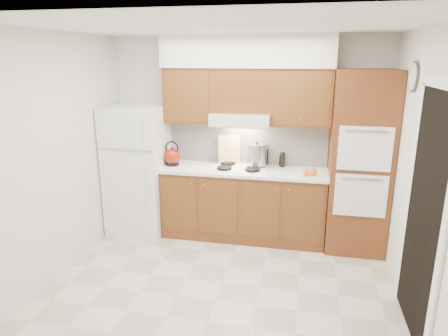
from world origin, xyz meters
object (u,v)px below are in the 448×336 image
stock_pot (257,155)px  oven_cabinet (359,163)px  fridge (138,170)px  kettle (172,157)px

stock_pot → oven_cabinet: bearing=-6.7°
oven_cabinet → stock_pot: 1.27m
fridge → stock_pot: bearing=6.6°
oven_cabinet → stock_pot: (-1.26, 0.15, 0.01)m
oven_cabinet → stock_pot: oven_cabinet is taller
oven_cabinet → fridge: bearing=-179.3°
oven_cabinet → kettle: oven_cabinet is taller
kettle → stock_pot: stock_pot is taller
stock_pot → kettle: bearing=-172.6°
kettle → stock_pot: (1.11, 0.14, 0.05)m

